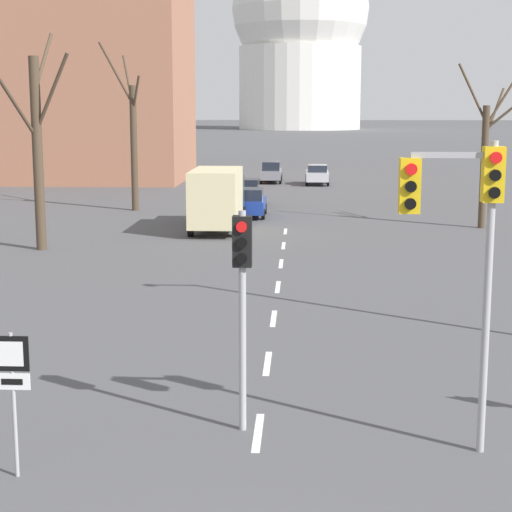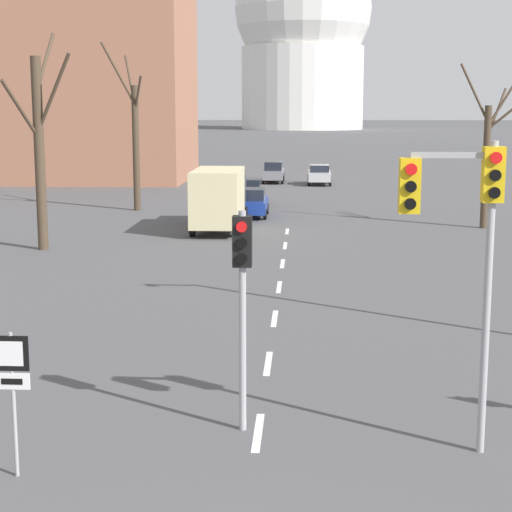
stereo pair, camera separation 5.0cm
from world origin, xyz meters
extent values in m
cube|color=silver|center=(0.00, 6.62, 0.00)|extent=(0.16, 2.00, 0.01)
cube|color=silver|center=(0.00, 11.12, 0.00)|extent=(0.16, 2.00, 0.01)
cube|color=silver|center=(0.00, 15.62, 0.00)|extent=(0.16, 2.00, 0.01)
cube|color=silver|center=(0.00, 20.12, 0.00)|extent=(0.16, 2.00, 0.01)
cube|color=silver|center=(0.00, 24.62, 0.00)|extent=(0.16, 2.00, 0.01)
cube|color=silver|center=(0.00, 29.12, 0.00)|extent=(0.16, 2.00, 0.01)
cube|color=silver|center=(0.00, 33.62, 0.00)|extent=(0.16, 2.00, 0.01)
cylinder|color=#9E9EA3|center=(-0.31, 6.76, 2.14)|extent=(0.14, 0.14, 4.28)
cube|color=black|center=(-0.31, 6.76, 3.70)|extent=(0.36, 0.28, 0.96)
cylinder|color=red|center=(-0.31, 6.59, 4.00)|extent=(0.20, 0.06, 0.20)
cylinder|color=black|center=(-0.31, 6.59, 3.70)|extent=(0.20, 0.06, 0.20)
cylinder|color=black|center=(-0.31, 6.59, 3.41)|extent=(0.20, 0.06, 0.20)
cylinder|color=#9E9EA3|center=(4.09, 5.93, 2.81)|extent=(0.14, 0.14, 5.62)
cube|color=yellow|center=(4.09, 5.93, 5.04)|extent=(0.36, 0.28, 0.96)
cylinder|color=red|center=(4.09, 5.76, 5.34)|extent=(0.20, 0.06, 0.20)
cylinder|color=black|center=(4.09, 5.76, 5.04)|extent=(0.20, 0.06, 0.20)
cylinder|color=black|center=(4.09, 5.76, 4.74)|extent=(0.20, 0.06, 0.20)
cube|color=#9E9EA3|center=(3.38, 5.93, 5.37)|extent=(1.42, 0.10, 0.10)
cube|color=yellow|center=(2.67, 5.93, 4.84)|extent=(0.36, 0.28, 0.96)
cylinder|color=red|center=(2.67, 5.76, 5.14)|extent=(0.20, 0.06, 0.20)
cylinder|color=black|center=(2.67, 5.76, 4.84)|extent=(0.20, 0.06, 0.20)
cylinder|color=black|center=(2.67, 5.76, 4.54)|extent=(0.20, 0.06, 0.20)
cylinder|color=#9E9EA3|center=(-3.98, 4.43, 1.26)|extent=(0.07, 0.07, 2.51)
cube|color=black|center=(-3.98, 4.41, 2.16)|extent=(0.60, 0.03, 0.60)
cube|color=white|center=(-3.98, 4.39, 2.16)|extent=(0.42, 0.01, 0.42)
cube|color=white|center=(-3.98, 4.41, 1.68)|extent=(0.60, 0.03, 0.28)
cube|color=black|center=(-3.98, 4.39, 1.68)|extent=(0.36, 0.01, 0.10)
cube|color=navy|center=(-2.11, 39.41, 0.65)|extent=(1.66, 4.06, 0.70)
cube|color=#1E232D|center=(-2.11, 39.21, 1.31)|extent=(1.41, 1.95, 0.62)
cylinder|color=black|center=(-2.89, 40.67, 0.30)|extent=(0.18, 0.61, 0.61)
cylinder|color=black|center=(-1.33, 40.67, 0.30)|extent=(0.18, 0.61, 0.61)
cylinder|color=black|center=(-2.89, 38.15, 0.30)|extent=(0.18, 0.61, 0.61)
cylinder|color=black|center=(-1.33, 38.15, 0.30)|extent=(0.18, 0.61, 0.61)
cube|color=black|center=(-2.70, 45.02, 0.67)|extent=(1.79, 3.97, 0.64)
cube|color=#1E232D|center=(-2.70, 44.82, 1.35)|extent=(1.52, 1.91, 0.71)
cylinder|color=black|center=(-3.54, 46.25, 0.35)|extent=(0.18, 0.70, 0.70)
cylinder|color=black|center=(-1.86, 46.25, 0.35)|extent=(0.18, 0.70, 0.70)
cylinder|color=black|center=(-3.54, 43.79, 0.35)|extent=(0.18, 0.70, 0.70)
cylinder|color=black|center=(-1.86, 43.79, 0.35)|extent=(0.18, 0.70, 0.70)
cube|color=slate|center=(-1.72, 61.83, 0.70)|extent=(1.66, 4.54, 0.70)
cube|color=#1E232D|center=(-1.72, 61.60, 1.39)|extent=(1.41, 2.18, 0.69)
cylinder|color=black|center=(-2.50, 63.24, 0.35)|extent=(0.18, 0.69, 0.69)
cylinder|color=black|center=(-0.94, 63.24, 0.35)|extent=(0.18, 0.69, 0.69)
cylinder|color=black|center=(-2.50, 60.43, 0.35)|extent=(0.18, 0.69, 0.69)
cylinder|color=black|center=(-0.94, 60.43, 0.35)|extent=(0.18, 0.69, 0.69)
cube|color=#B7B7BC|center=(2.04, 59.97, 0.71)|extent=(1.77, 4.05, 0.70)
cube|color=#1E232D|center=(2.04, 59.77, 1.34)|extent=(1.51, 1.94, 0.55)
cylinder|color=black|center=(1.20, 61.23, 0.36)|extent=(0.18, 0.72, 0.72)
cylinder|color=black|center=(2.87, 61.23, 0.36)|extent=(0.18, 0.72, 0.72)
cylinder|color=black|center=(1.20, 58.72, 0.36)|extent=(0.18, 0.72, 0.72)
cylinder|color=black|center=(2.87, 58.72, 0.36)|extent=(0.18, 0.72, 0.72)
cube|color=#333842|center=(-3.44, 36.70, 1.49)|extent=(2.20, 2.00, 2.10)
cube|color=beige|center=(-3.44, 33.10, 1.79)|extent=(2.30, 5.20, 2.70)
cylinder|color=black|center=(-4.54, 36.70, 0.44)|extent=(0.24, 0.88, 0.88)
cylinder|color=black|center=(-2.34, 36.70, 0.44)|extent=(0.24, 0.88, 0.88)
cylinder|color=black|center=(-4.54, 31.67, 0.44)|extent=(0.24, 0.88, 0.88)
cylinder|color=black|center=(-2.34, 31.67, 0.44)|extent=(0.24, 0.88, 0.88)
cylinder|color=#473828|center=(-9.26, 42.05, 3.72)|extent=(0.40, 0.40, 7.44)
cylinder|color=#473828|center=(-10.19, 41.90, 8.12)|extent=(1.98, 0.45, 3.68)
cylinder|color=#473828|center=(-9.75, 43.04, 7.96)|extent=(1.00, 2.13, 2.72)
cylinder|color=#473828|center=(-8.97, 41.59, 6.97)|extent=(0.71, 1.06, 2.11)
cylinder|color=#473828|center=(10.12, 35.46, 3.13)|extent=(0.36, 0.36, 6.26)
cylinder|color=#473828|center=(10.72, 36.19, 5.97)|extent=(1.23, 1.64, 2.40)
cylinder|color=#473828|center=(11.09, 35.28, 5.91)|extent=(2.03, 0.52, 1.79)
cylinder|color=#473828|center=(9.45, 35.82, 6.89)|extent=(1.44, 0.87, 3.01)
cylinder|color=#473828|center=(11.00, 35.69, 6.64)|extent=(1.87, 0.61, 2.91)
cylinder|color=#473828|center=(-10.60, 27.51, 4.16)|extent=(0.44, 0.44, 8.31)
cylinder|color=#473828|center=(-9.73, 27.04, 6.79)|extent=(1.86, 1.13, 3.26)
cylinder|color=#473828|center=(-10.55, 28.76, 8.14)|extent=(0.23, 2.62, 2.67)
cylinder|color=#473828|center=(-11.04, 26.55, 6.11)|extent=(0.93, 2.06, 2.44)
cylinder|color=silver|center=(0.00, 234.50, 11.30)|extent=(33.90, 33.90, 22.60)
sphere|color=silver|center=(0.00, 234.50, 32.96)|extent=(37.67, 37.67, 37.67)
cube|color=#9E664C|center=(-18.08, 63.82, 11.22)|extent=(18.00, 14.00, 22.44)
camera|label=1|loc=(0.80, -8.99, 6.19)|focal=60.00mm
camera|label=2|loc=(0.85, -8.98, 6.19)|focal=60.00mm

